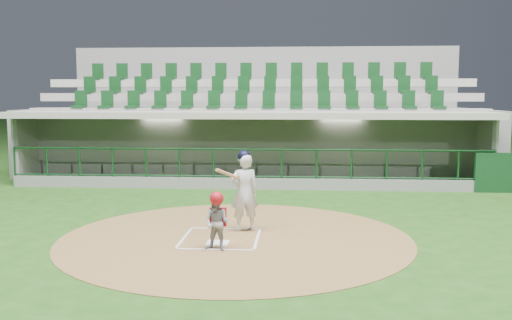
% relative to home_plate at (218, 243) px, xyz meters
% --- Properties ---
extents(ground, '(120.00, 120.00, 0.00)m').
position_rel_home_plate_xyz_m(ground, '(0.00, 0.70, -0.02)').
color(ground, '#1B4212').
rests_on(ground, ground).
extents(dirt_circle, '(7.20, 7.20, 0.01)m').
position_rel_home_plate_xyz_m(dirt_circle, '(0.30, 0.50, -0.02)').
color(dirt_circle, brown).
rests_on(dirt_circle, ground).
extents(home_plate, '(0.43, 0.43, 0.02)m').
position_rel_home_plate_xyz_m(home_plate, '(0.00, 0.00, 0.00)').
color(home_plate, white).
rests_on(home_plate, dirt_circle).
extents(batter_box_chalk, '(1.55, 1.80, 0.01)m').
position_rel_home_plate_xyz_m(batter_box_chalk, '(0.00, 0.40, -0.00)').
color(batter_box_chalk, white).
rests_on(batter_box_chalk, ground).
extents(dugout_structure, '(16.40, 3.70, 3.00)m').
position_rel_home_plate_xyz_m(dugout_structure, '(0.17, 8.53, 0.93)').
color(dugout_structure, gray).
rests_on(dugout_structure, ground).
extents(seating_deck, '(17.00, 6.72, 5.15)m').
position_rel_home_plate_xyz_m(seating_deck, '(0.00, 11.61, 1.40)').
color(seating_deck, slate).
rests_on(seating_deck, ground).
extents(batter, '(0.89, 0.93, 1.75)m').
position_rel_home_plate_xyz_m(batter, '(0.42, 1.11, 0.87)').
color(batter, silver).
rests_on(batter, dirt_circle).
extents(catcher, '(0.60, 0.53, 1.12)m').
position_rel_home_plate_xyz_m(catcher, '(0.05, -0.48, 0.55)').
color(catcher, '#939398').
rests_on(catcher, dirt_circle).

